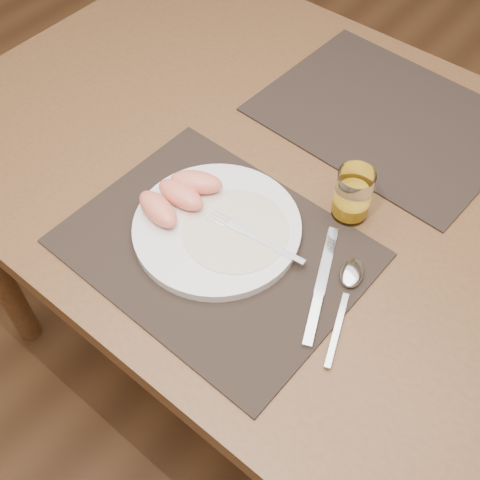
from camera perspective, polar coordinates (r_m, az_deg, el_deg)
name	(u,v)px	position (r m, az deg, el deg)	size (l,w,h in m)	color
ground	(284,366)	(1.68, 4.16, -11.82)	(5.00, 5.00, 0.00)	#54341D
table	(304,208)	(1.12, 6.13, 3.04)	(1.40, 0.90, 0.75)	brown
placemat_near	(216,248)	(0.95, -2.33, -0.73)	(0.45, 0.35, 0.00)	black
placemat_far	(386,116)	(1.19, 13.71, 11.31)	(0.45, 0.35, 0.00)	black
plate	(217,228)	(0.96, -2.19, 1.17)	(0.27, 0.27, 0.02)	white
plate_dressing	(235,230)	(0.95, -0.44, 0.97)	(0.17, 0.17, 0.00)	white
fork	(247,233)	(0.94, 0.69, 0.66)	(0.18, 0.03, 0.00)	silver
knife	(319,294)	(0.90, 7.50, -5.06)	(0.10, 0.21, 0.01)	silver
spoon	(350,281)	(0.92, 10.36, -3.82)	(0.09, 0.19, 0.01)	silver
juice_glass	(353,196)	(0.98, 10.62, 4.11)	(0.06, 0.06, 0.09)	white
grapefruit_wedges	(179,195)	(0.98, -5.84, 4.25)	(0.10, 0.15, 0.04)	#F88365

